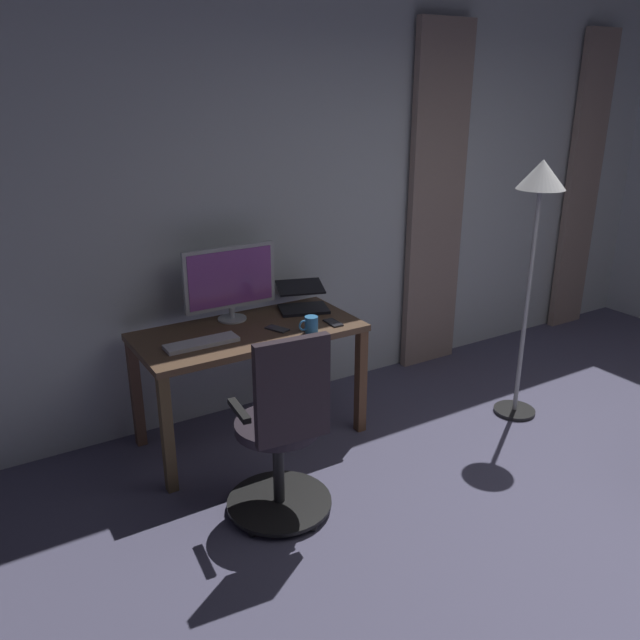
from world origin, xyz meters
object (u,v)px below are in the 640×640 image
(office_chair, at_px, (283,436))
(mug_tea, at_px, (311,325))
(cell_phone_face_up, at_px, (333,323))
(floor_lamp, at_px, (538,211))
(computer_monitor, at_px, (230,280))
(cell_phone_by_monitor, at_px, (277,329))
(computer_keyboard, at_px, (202,343))
(laptop, at_px, (302,301))
(desk, at_px, (249,345))

(office_chair, relative_size, mug_tea, 8.33)
(cell_phone_face_up, distance_m, floor_lamp, 1.44)
(computer_monitor, distance_m, cell_phone_by_monitor, 0.43)
(office_chair, distance_m, computer_monitor, 1.17)
(cell_phone_by_monitor, bearing_deg, cell_phone_face_up, 143.07)
(computer_keyboard, xyz_separation_m, laptop, (-0.80, -0.25, 0.04))
(cell_phone_by_monitor, relative_size, cell_phone_face_up, 1.00)
(computer_keyboard, bearing_deg, office_chair, 99.64)
(office_chair, bearing_deg, mug_tea, 53.91)
(computer_monitor, xyz_separation_m, floor_lamp, (-1.70, 0.86, 0.40))
(desk, bearing_deg, computer_monitor, -86.47)
(floor_lamp, bearing_deg, computer_monitor, -26.88)
(desk, bearing_deg, laptop, -161.29)
(desk, distance_m, computer_keyboard, 0.36)
(cell_phone_face_up, xyz_separation_m, floor_lamp, (-1.20, 0.47, 0.66))
(computer_monitor, bearing_deg, mug_tea, 124.03)
(laptop, height_order, cell_phone_by_monitor, laptop)
(laptop, distance_m, mug_tea, 0.44)
(laptop, bearing_deg, computer_monitor, 12.03)
(cell_phone_by_monitor, bearing_deg, office_chair, 40.97)
(desk, distance_m, computer_monitor, 0.42)
(cell_phone_face_up, xyz_separation_m, mug_tea, (0.20, 0.06, 0.05))
(desk, xyz_separation_m, mug_tea, (-0.29, 0.25, 0.15))
(desk, height_order, cell_phone_face_up, cell_phone_face_up)
(office_chair, distance_m, cell_phone_face_up, 0.98)
(office_chair, height_order, mug_tea, office_chair)
(office_chair, distance_m, computer_keyboard, 0.79)
(computer_monitor, relative_size, floor_lamp, 0.35)
(computer_monitor, bearing_deg, floor_lamp, 153.12)
(floor_lamp, bearing_deg, cell_phone_by_monitor, -19.76)
(office_chair, relative_size, cell_phone_by_monitor, 7.29)
(cell_phone_face_up, distance_m, mug_tea, 0.21)
(desk, relative_size, office_chair, 1.29)
(cell_phone_face_up, bearing_deg, cell_phone_by_monitor, -12.03)
(laptop, bearing_deg, computer_keyboard, 35.16)
(laptop, relative_size, floor_lamp, 0.24)
(office_chair, height_order, cell_phone_face_up, office_chair)
(desk, bearing_deg, office_chair, 75.57)
(desk, distance_m, mug_tea, 0.41)
(office_chair, xyz_separation_m, mug_tea, (-0.51, -0.57, 0.32))
(laptop, relative_size, cell_phone_by_monitor, 2.85)
(computer_keyboard, distance_m, cell_phone_face_up, 0.83)
(cell_phone_by_monitor, height_order, mug_tea, mug_tea)
(computer_keyboard, bearing_deg, desk, -165.33)
(desk, distance_m, cell_phone_by_monitor, 0.21)
(computer_monitor, distance_m, computer_keyboard, 0.50)
(cell_phone_face_up, bearing_deg, computer_keyboard, -4.58)
(computer_keyboard, xyz_separation_m, mug_tea, (-0.63, 0.16, 0.04))
(desk, relative_size, cell_phone_by_monitor, 9.43)
(computer_monitor, distance_m, cell_phone_face_up, 0.69)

